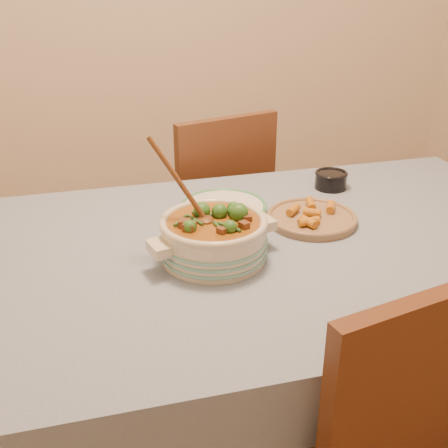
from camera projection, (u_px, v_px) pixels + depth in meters
name	position (u px, v px, depth m)	size (l,w,h in m)	color
floor	(275.00, 439.00, 1.90)	(4.50, 4.50, 0.00)	#472E14
dining_table	(285.00, 270.00, 1.61)	(1.68, 1.08, 0.76)	brown
stew_casserole	(213.00, 234.00, 1.46)	(0.36, 0.33, 0.33)	beige
white_plate	(223.00, 207.00, 1.76)	(0.35, 0.35, 0.02)	silver
condiment_bowl	(331.00, 179.00, 1.92)	(0.13, 0.13, 0.06)	black
fried_plate	(312.00, 217.00, 1.68)	(0.31, 0.31, 0.05)	#927351
chair_far	(214.00, 204.00, 2.38)	(0.53, 0.53, 0.93)	#572D1A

